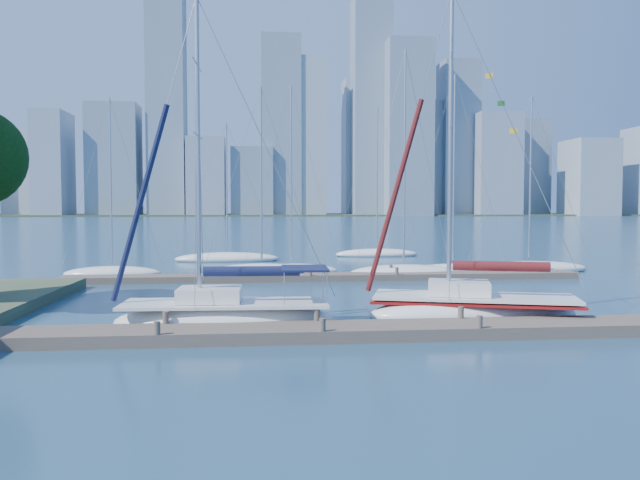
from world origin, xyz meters
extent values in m
plane|color=#17354C|center=(0.00, 0.00, 0.00)|extent=(700.00, 700.00, 0.00)
cube|color=#4F433A|center=(0.00, 0.00, 0.20)|extent=(26.00, 2.00, 0.40)
cube|color=#4F433A|center=(2.00, 16.00, 0.18)|extent=(30.00, 1.80, 0.36)
cube|color=#38472D|center=(0.00, 320.00, 0.00)|extent=(800.00, 100.00, 1.50)
ellipsoid|color=silver|center=(-3.11, 2.07, 0.23)|extent=(7.81, 2.82, 1.35)
cube|color=silver|center=(-3.11, 2.07, 0.86)|extent=(7.23, 2.59, 0.11)
cube|color=silver|center=(-3.65, 2.09, 1.17)|extent=(2.23, 1.72, 0.50)
cylinder|color=silver|center=(-4.01, 2.10, 6.16)|extent=(0.16, 0.16, 10.52)
cylinder|color=silver|center=(-2.18, 2.03, 1.89)|extent=(3.66, 0.23, 0.09)
cylinder|color=black|center=(-2.18, 2.03, 1.99)|extent=(3.37, 0.49, 0.36)
cube|color=black|center=(-0.33, 1.96, 2.08)|extent=(1.70, 2.21, 0.07)
ellipsoid|color=silver|center=(6.06, 2.57, 0.23)|extent=(8.36, 4.76, 1.39)
cube|color=silver|center=(6.06, 2.57, 0.88)|extent=(7.74, 4.40, 0.11)
cube|color=silver|center=(5.52, 2.73, 1.21)|extent=(2.62, 2.26, 0.51)
cylinder|color=silver|center=(5.17, 2.84, 6.56)|extent=(0.17, 0.17, 11.26)
cylinder|color=silver|center=(6.97, 2.30, 1.95)|extent=(3.64, 1.16, 0.09)
cylinder|color=#501118|center=(6.97, 2.30, 2.05)|extent=(3.43, 1.34, 0.37)
cube|color=maroon|center=(6.06, 2.57, 0.73)|extent=(7.93, 4.54, 0.09)
ellipsoid|color=silver|center=(-10.78, 19.08, 0.17)|extent=(5.85, 1.94, 0.95)
cylinder|color=silver|center=(-10.78, 19.08, 5.85)|extent=(0.10, 0.10, 9.98)
ellipsoid|color=silver|center=(-1.71, 18.71, 0.20)|extent=(6.77, 2.27, 1.11)
cylinder|color=silver|center=(-1.71, 18.71, 6.29)|extent=(0.12, 0.12, 10.55)
ellipsoid|color=silver|center=(0.18, 19.47, 0.18)|extent=(6.25, 3.33, 0.97)
cylinder|color=silver|center=(0.18, 19.47, 6.36)|extent=(0.11, 0.11, 10.95)
ellipsoid|color=silver|center=(6.94, 17.38, 0.20)|extent=(7.10, 4.49, 1.08)
cylinder|color=silver|center=(6.94, 17.38, 7.36)|extent=(0.12, 0.12, 12.75)
ellipsoid|color=silver|center=(10.32, 18.35, 0.18)|extent=(6.84, 3.50, 0.98)
cylinder|color=silver|center=(10.32, 18.35, 6.71)|extent=(0.11, 0.11, 11.65)
ellipsoid|color=silver|center=(15.79, 19.36, 0.19)|extent=(8.13, 2.74, 1.03)
cylinder|color=silver|center=(15.79, 19.36, 6.21)|extent=(0.11, 0.11, 10.55)
ellipsoid|color=silver|center=(-4.32, 29.28, 0.19)|extent=(8.34, 3.39, 1.05)
cylinder|color=silver|center=(-4.32, 29.28, 5.84)|extent=(0.11, 0.11, 9.77)
ellipsoid|color=silver|center=(8.31, 33.03, 0.18)|extent=(7.30, 2.47, 0.98)
cylinder|color=silver|center=(8.31, 33.03, 6.86)|extent=(0.11, 0.11, 11.94)
cube|color=#8694A1|center=(-120.24, 308.29, 21.54)|extent=(14.49, 14.18, 43.08)
cube|color=slate|center=(-96.77, 283.96, 24.33)|extent=(14.02, 23.42, 48.66)
cube|color=slate|center=(-69.73, 287.50, 26.64)|extent=(23.63, 17.63, 53.27)
cube|color=#8694A1|center=(-47.55, 309.43, 19.19)|extent=(13.89, 17.61, 38.37)
cube|color=slate|center=(-25.94, 284.92, 18.71)|extent=(17.93, 19.81, 37.42)
cube|color=slate|center=(-4.22, 286.68, 16.58)|extent=(20.13, 16.86, 33.17)
cube|color=#8694A1|center=(21.35, 289.48, 38.74)|extent=(20.85, 14.99, 77.47)
cube|color=slate|center=(51.90, 304.67, 35.13)|extent=(17.26, 17.46, 70.26)
cube|color=slate|center=(70.99, 278.50, 42.05)|extent=(21.78, 18.95, 84.11)
cube|color=#8694A1|center=(91.42, 294.72, 29.02)|extent=(14.62, 17.11, 58.04)
cube|color=slate|center=(115.77, 279.60, 25.15)|extent=(21.41, 18.80, 50.30)
cube|color=slate|center=(147.05, 309.52, 25.80)|extent=(16.57, 17.52, 51.61)
cube|color=#8694A1|center=(164.09, 278.94, 18.96)|extent=(21.39, 23.94, 37.92)
cube|color=slate|center=(-45.00, 290.00, 53.74)|extent=(17.57, 18.00, 107.49)
cube|color=slate|center=(10.00, 290.00, 43.78)|extent=(19.24, 18.00, 87.55)
cube|color=slate|center=(55.00, 290.00, 53.86)|extent=(18.72, 18.00, 107.72)
cube|color=slate|center=(100.00, 290.00, 38.73)|extent=(18.34, 18.00, 77.45)
camera|label=1|loc=(-2.00, -19.84, 4.22)|focal=35.00mm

